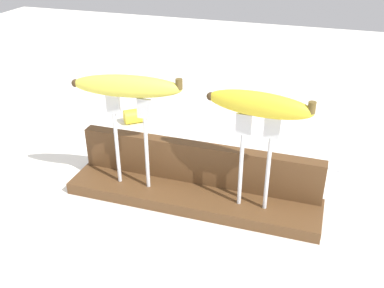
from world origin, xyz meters
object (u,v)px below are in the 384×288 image
at_px(fork_stand_left, 131,134).
at_px(fork_fallen_near, 319,163).
at_px(banana_raised_left, 127,86).
at_px(banana_raised_right, 259,104).
at_px(fork_stand_right, 255,154).
at_px(banana_chunk_near, 134,116).

bearing_deg(fork_stand_left, fork_fallen_near, 33.60).
bearing_deg(banana_raised_left, banana_raised_right, 0.00).
relative_size(fork_stand_left, fork_stand_right, 1.03).
relative_size(fork_stand_right, banana_chunk_near, 2.83).
distance_m(banana_raised_left, banana_chunk_near, 0.38).
xyz_separation_m(fork_stand_right, banana_raised_left, (-0.23, -0.00, 0.09)).
distance_m(fork_fallen_near, banana_chunk_near, 0.47).
relative_size(fork_stand_left, banana_raised_right, 1.01).
distance_m(fork_stand_right, banana_chunk_near, 0.48).
distance_m(banana_raised_left, fork_fallen_near, 0.45).
bearing_deg(fork_fallen_near, banana_raised_right, -115.30).
distance_m(banana_raised_left, banana_raised_right, 0.23).
relative_size(fork_stand_right, fork_fallen_near, 1.04).
bearing_deg(fork_stand_right, banana_raised_right, 173.63).
height_order(fork_stand_right, fork_fallen_near, fork_stand_right).
height_order(banana_raised_left, fork_fallen_near, banana_raised_left).
bearing_deg(banana_raised_right, fork_stand_right, -6.37).
xyz_separation_m(fork_stand_left, fork_fallen_near, (0.33, 0.22, -0.13)).
height_order(banana_raised_right, fork_fallen_near, banana_raised_right).
xyz_separation_m(banana_raised_left, banana_chunk_near, (-0.13, 0.29, -0.20)).
xyz_separation_m(fork_stand_right, banana_raised_right, (-0.00, 0.00, 0.09)).
bearing_deg(fork_fallen_near, fork_stand_right, -115.28).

